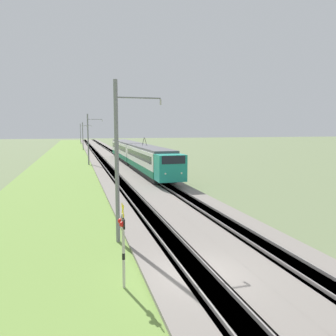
# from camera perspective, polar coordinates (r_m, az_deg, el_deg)

# --- Properties ---
(ground_plane) EXTENTS (400.00, 400.00, 0.00)m
(ground_plane) POSITION_cam_1_polar(r_m,az_deg,el_deg) (14.33, 5.31, -18.95)
(ground_plane) COLOR #6B7A51
(ballast_main) EXTENTS (240.00, 4.40, 0.30)m
(ballast_main) POSITION_cam_1_polar(r_m,az_deg,el_deg) (62.49, -11.40, 1.17)
(ballast_main) COLOR gray
(ballast_main) RESTS_ON ground
(ballast_adjacent) EXTENTS (240.00, 4.40, 0.30)m
(ballast_adjacent) POSITION_cam_1_polar(r_m,az_deg,el_deg) (62.97, -7.41, 1.29)
(ballast_adjacent) COLOR gray
(ballast_adjacent) RESTS_ON ground
(track_main) EXTENTS (240.00, 1.57, 0.45)m
(track_main) POSITION_cam_1_polar(r_m,az_deg,el_deg) (62.48, -11.40, 1.18)
(track_main) COLOR #4C4238
(track_main) RESTS_ON ground
(track_adjacent) EXTENTS (240.00, 1.57, 0.45)m
(track_adjacent) POSITION_cam_1_polar(r_m,az_deg,el_deg) (62.97, -7.41, 1.30)
(track_adjacent) COLOR #4C4238
(track_adjacent) RESTS_ON ground
(grass_verge) EXTENTS (240.00, 10.50, 0.12)m
(grass_verge) POSITION_cam_1_polar(r_m,az_deg,el_deg) (62.35, -17.60, 0.89)
(grass_verge) COLOR olive
(grass_verge) RESTS_ON ground
(passenger_train) EXTENTS (40.78, 2.99, 5.00)m
(passenger_train) POSITION_cam_1_polar(r_m,az_deg,el_deg) (51.77, -5.63, 2.54)
(passenger_train) COLOR teal
(passenger_train) RESTS_ON ground
(crossing_signal_near) EXTENTS (0.70, 0.23, 3.43)m
(crossing_signal_near) POSITION_cam_1_polar(r_m,az_deg,el_deg) (12.83, -7.87, -12.03)
(crossing_signal_near) COLOR beige
(crossing_signal_near) RESTS_ON ground
(catenary_mast_near) EXTENTS (0.22, 2.56, 8.75)m
(catenary_mast_near) POSITION_cam_1_polar(r_m,az_deg,el_deg) (17.50, -8.72, 1.17)
(catenary_mast_near) COLOR slate
(catenary_mast_near) RESTS_ON ground
(catenary_mast_mid) EXTENTS (0.22, 2.56, 8.67)m
(catenary_mast_mid) POSITION_cam_1_polar(r_m,az_deg,el_deg) (56.80, -13.68, 4.93)
(catenary_mast_mid) COLOR slate
(catenary_mast_mid) RESTS_ON ground
(catenary_mast_far) EXTENTS (0.22, 2.56, 8.01)m
(catenary_mast_far) POSITION_cam_1_polar(r_m,az_deg,el_deg) (96.23, -14.58, 5.43)
(catenary_mast_far) COLOR slate
(catenary_mast_far) RESTS_ON ground
(catenary_mast_distant) EXTENTS (0.22, 2.56, 8.16)m
(catenary_mast_distant) POSITION_cam_1_polar(r_m,az_deg,el_deg) (135.67, -14.96, 5.81)
(catenary_mast_distant) COLOR slate
(catenary_mast_distant) RESTS_ON ground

